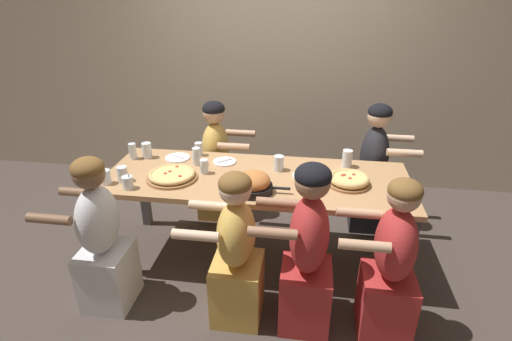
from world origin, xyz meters
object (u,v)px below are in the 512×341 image
object	(u,v)px
drinking_glass_a	(106,178)
drinking_glass_f	(347,160)
diner_near_center	(236,255)
drinking_glass_d	(199,150)
empty_plate_b	(306,176)
drinking_glass_g	(147,151)
diner_near_right	(391,268)
diner_near_left	(101,240)
pizza_board_main	(349,180)
drinking_glass_e	(123,175)
diner_near_midright	(307,255)
empty_plate_a	(177,158)
cocktail_glass_blue	(128,183)
diner_far_right	(372,173)
drinking_glass_i	(133,152)
drinking_glass_b	(197,157)
skillet_bowl	(253,183)
diner_far_midleft	(217,165)
drinking_glass_c	(279,164)
drinking_glass_h	(204,167)
pizza_board_second	(172,175)
empty_plate_c	(225,162)

from	to	relation	value
drinking_glass_a	drinking_glass_f	size ratio (longest dim) A/B	0.76
diner_near_center	drinking_glass_d	bearing A→B (deg)	27.09
empty_plate_b	drinking_glass_g	bearing A→B (deg)	172.49
diner_near_right	diner_near_left	distance (m)	1.87
pizza_board_main	empty_plate_b	distance (m)	0.32
diner_near_center	diner_near_right	size ratio (longest dim) A/B	0.98
drinking_glass_e	diner_near_midright	world-z (taller)	diner_near_midright
empty_plate_a	diner_near_left	bearing A→B (deg)	-106.18
drinking_glass_d	diner_near_center	distance (m)	1.13
empty_plate_b	cocktail_glass_blue	bearing A→B (deg)	-163.29
diner_far_right	drinking_glass_i	bearing A→B (deg)	-77.29
diner_near_right	cocktail_glass_blue	bearing A→B (deg)	79.87
drinking_glass_b	drinking_glass_i	size ratio (longest dim) A/B	1.06
pizza_board_main	drinking_glass_b	world-z (taller)	drinking_glass_b
skillet_bowl	diner_far_midleft	world-z (taller)	diner_far_midleft
drinking_glass_d	drinking_glass_f	world-z (taller)	drinking_glass_f
diner_near_center	drinking_glass_c	bearing A→B (deg)	-14.05
drinking_glass_i	diner_far_right	distance (m)	2.07
drinking_glass_e	diner_near_midright	bearing A→B (deg)	-17.24
pizza_board_main	drinking_glass_b	bearing A→B (deg)	171.46
drinking_glass_a	diner_far_midleft	bearing A→B (deg)	56.81
drinking_glass_h	skillet_bowl	bearing A→B (deg)	-30.57
pizza_board_second	empty_plate_c	size ratio (longest dim) A/B	2.00
cocktail_glass_blue	diner_near_left	distance (m)	0.43
empty_plate_c	diner_near_left	size ratio (longest dim) A/B	0.17
drinking_glass_a	drinking_glass_c	bearing A→B (deg)	18.43
cocktail_glass_blue	drinking_glass_f	size ratio (longest dim) A/B	0.83
drinking_glass_b	drinking_glass_e	distance (m)	0.58
drinking_glass_e	diner_far_midleft	world-z (taller)	diner_far_midleft
diner_near_center	diner_far_right	bearing A→B (deg)	-37.76
pizza_board_second	diner_near_right	distance (m)	1.64
diner_near_midright	cocktail_glass_blue	bearing A→B (deg)	76.00
cocktail_glass_blue	drinking_glass_b	world-z (taller)	drinking_glass_b
empty_plate_b	diner_far_right	bearing A→B (deg)	45.19
drinking_glass_a	diner_far_midleft	size ratio (longest dim) A/B	0.09
drinking_glass_e	drinking_glass_i	xyz separation A→B (m)	(-0.10, 0.40, 0.01)
drinking_glass_i	diner_far_right	xyz separation A→B (m)	(2.00, 0.45, -0.26)
drinking_glass_a	diner_near_midright	world-z (taller)	diner_near_midright
diner_near_midright	drinking_glass_f	bearing A→B (deg)	-16.61
empty_plate_a	diner_far_right	size ratio (longest dim) A/B	0.18
diner_near_right	diner_near_left	size ratio (longest dim) A/B	0.99
skillet_bowl	empty_plate_a	distance (m)	0.86
drinking_glass_d	drinking_glass_i	distance (m)	0.54
drinking_glass_d	drinking_glass_a	bearing A→B (deg)	-130.97
diner_far_right	diner_far_midleft	bearing A→B (deg)	-90.00
drinking_glass_i	diner_near_right	xyz separation A→B (m)	(1.97, -0.82, -0.30)
drinking_glass_f	drinking_glass_g	bearing A→B (deg)	-178.28
cocktail_glass_blue	drinking_glass_g	distance (m)	0.55
cocktail_glass_blue	drinking_glass_d	xyz separation A→B (m)	(0.33, 0.65, 0.01)
empty_plate_c	drinking_glass_d	xyz separation A→B (m)	(-0.24, 0.11, 0.05)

